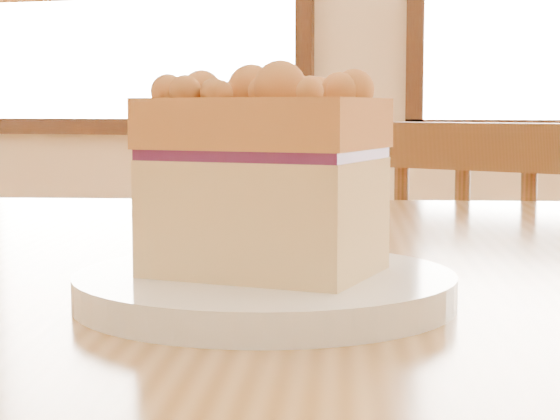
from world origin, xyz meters
name	(u,v)px	position (x,y,z in m)	size (l,w,h in m)	color
plate	(265,289)	(-0.13, -0.02, 0.76)	(0.19, 0.19, 0.02)	white
cake_slice	(262,168)	(-0.14, -0.02, 0.82)	(0.13, 0.10, 0.11)	tan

